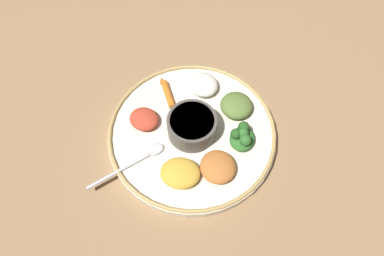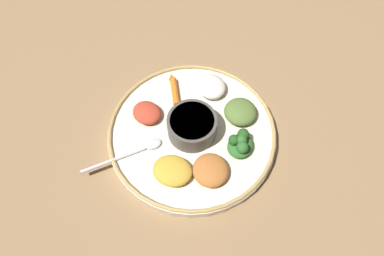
% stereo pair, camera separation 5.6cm
% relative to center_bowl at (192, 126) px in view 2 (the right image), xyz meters
% --- Properties ---
extents(ground_plane, '(2.40, 2.40, 0.00)m').
position_rel_center_bowl_xyz_m(ground_plane, '(0.00, 0.00, -0.05)').
color(ground_plane, olive).
extents(platter, '(0.34, 0.34, 0.02)m').
position_rel_center_bowl_xyz_m(platter, '(0.00, 0.00, -0.04)').
color(platter, beige).
rests_on(platter, ground_plane).
extents(platter_rim, '(0.34, 0.34, 0.01)m').
position_rel_center_bowl_xyz_m(platter_rim, '(0.00, 0.00, -0.02)').
color(platter_rim, tan).
rests_on(platter_rim, platter).
extents(center_bowl, '(0.10, 0.10, 0.05)m').
position_rel_center_bowl_xyz_m(center_bowl, '(0.00, 0.00, 0.00)').
color(center_bowl, '#4C4742').
rests_on(center_bowl, platter).
extents(spoon, '(0.03, 0.17, 0.01)m').
position_rel_center_bowl_xyz_m(spoon, '(0.00, -0.12, -0.02)').
color(spoon, silver).
rests_on(spoon, platter).
extents(greens_pile, '(0.07, 0.07, 0.04)m').
position_rel_center_bowl_xyz_m(greens_pile, '(0.07, 0.07, -0.01)').
color(greens_pile, '#2D6628').
rests_on(greens_pile, platter).
extents(carrot_near_spoon, '(0.08, 0.03, 0.01)m').
position_rel_center_bowl_xyz_m(carrot_near_spoon, '(-0.11, -0.00, -0.02)').
color(carrot_near_spoon, orange).
rests_on(carrot_near_spoon, platter).
extents(mound_collards, '(0.09, 0.09, 0.03)m').
position_rel_center_bowl_xyz_m(mound_collards, '(-0.00, 0.11, -0.01)').
color(mound_collards, '#567033').
rests_on(mound_collards, platter).
extents(mound_rice_white, '(0.07, 0.07, 0.03)m').
position_rel_center_bowl_xyz_m(mound_rice_white, '(-0.08, 0.08, -0.01)').
color(mound_rice_white, silver).
rests_on(mound_rice_white, platter).
extents(mound_lentil_yellow, '(0.10, 0.10, 0.03)m').
position_rel_center_bowl_xyz_m(mound_lentil_yellow, '(0.07, -0.07, -0.01)').
color(mound_lentil_yellow, gold).
rests_on(mound_lentil_yellow, platter).
extents(mound_berbere_red, '(0.08, 0.08, 0.03)m').
position_rel_center_bowl_xyz_m(mound_berbere_red, '(-0.07, -0.07, -0.01)').
color(mound_berbere_red, '#B73D28').
rests_on(mound_berbere_red, platter).
extents(mound_chickpea, '(0.08, 0.08, 0.03)m').
position_rel_center_bowl_xyz_m(mound_chickpea, '(0.10, 0.00, -0.01)').
color(mound_chickpea, '#B2662D').
rests_on(mound_chickpea, platter).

